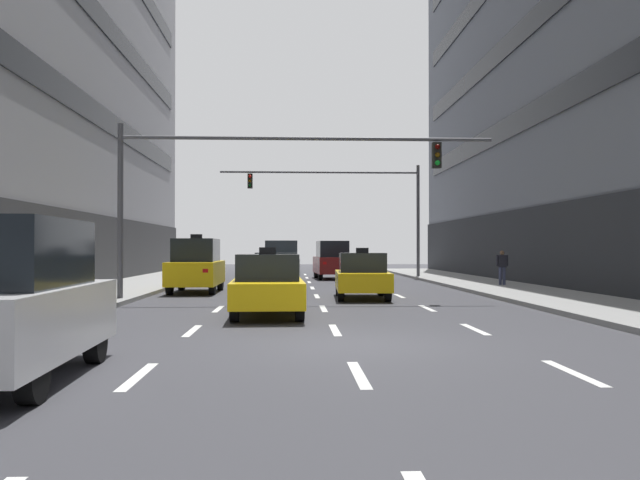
{
  "coord_description": "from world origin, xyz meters",
  "views": [
    {
      "loc": [
        -0.93,
        -12.19,
        1.74
      ],
      "look_at": [
        0.18,
        13.44,
        2.05
      ],
      "focal_mm": 37.62,
      "sensor_mm": 36.0,
      "label": 1
    }
  ],
  "objects_px": {
    "car_driving_1": "(282,262)",
    "pedestrian_0": "(502,265)",
    "traffic_signal_0": "(251,172)",
    "traffic_signal_1": "(355,196)",
    "car_driving_5": "(6,300)",
    "car_driving_2": "(332,260)",
    "taxi_driving_0": "(268,286)",
    "taxi_driving_6": "(196,266)",
    "car_driving_4": "(276,273)",
    "taxi_driving_3": "(362,276)"
  },
  "relations": [
    {
      "from": "car_driving_5",
      "to": "pedestrian_0",
      "type": "xyz_separation_m",
      "value": [
        12.93,
        19.92,
        -0.07
      ]
    },
    {
      "from": "taxi_driving_6",
      "to": "traffic_signal_0",
      "type": "bearing_deg",
      "value": -62.94
    },
    {
      "from": "taxi_driving_3",
      "to": "car_driving_4",
      "type": "xyz_separation_m",
      "value": [
        -3.01,
        2.64,
        -0.0
      ]
    },
    {
      "from": "car_driving_5",
      "to": "traffic_signal_1",
      "type": "relative_size",
      "value": 0.39
    },
    {
      "from": "taxi_driving_0",
      "to": "car_driving_2",
      "type": "distance_m",
      "value": 20.87
    },
    {
      "from": "car_driving_1",
      "to": "traffic_signal_1",
      "type": "relative_size",
      "value": 0.38
    },
    {
      "from": "taxi_driving_0",
      "to": "car_driving_5",
      "type": "bearing_deg",
      "value": -110.86
    },
    {
      "from": "traffic_signal_0",
      "to": "taxi_driving_6",
      "type": "bearing_deg",
      "value": 117.06
    },
    {
      "from": "car_driving_1",
      "to": "taxi_driving_3",
      "type": "height_order",
      "value": "car_driving_1"
    },
    {
      "from": "car_driving_2",
      "to": "traffic_signal_1",
      "type": "distance_m",
      "value": 3.93
    },
    {
      "from": "car_driving_2",
      "to": "traffic_signal_0",
      "type": "distance_m",
      "value": 16.78
    },
    {
      "from": "car_driving_2",
      "to": "car_driving_5",
      "type": "distance_m",
      "value": 29.49
    },
    {
      "from": "car_driving_1",
      "to": "pedestrian_0",
      "type": "relative_size",
      "value": 2.94
    },
    {
      "from": "car_driving_1",
      "to": "taxi_driving_6",
      "type": "distance_m",
      "value": 8.48
    },
    {
      "from": "taxi_driving_3",
      "to": "pedestrian_0",
      "type": "bearing_deg",
      "value": 40.73
    },
    {
      "from": "car_driving_1",
      "to": "car_driving_2",
      "type": "bearing_deg",
      "value": 51.72
    },
    {
      "from": "taxi_driving_6",
      "to": "pedestrian_0",
      "type": "xyz_separation_m",
      "value": [
        12.91,
        2.45,
        -0.06
      ]
    },
    {
      "from": "car_driving_5",
      "to": "traffic_signal_0",
      "type": "distance_m",
      "value": 13.38
    },
    {
      "from": "taxi_driving_0",
      "to": "taxi_driving_6",
      "type": "height_order",
      "value": "taxi_driving_6"
    },
    {
      "from": "taxi_driving_0",
      "to": "car_driving_4",
      "type": "bearing_deg",
      "value": 89.75
    },
    {
      "from": "taxi_driving_3",
      "to": "taxi_driving_6",
      "type": "bearing_deg",
      "value": 151.32
    },
    {
      "from": "taxi_driving_0",
      "to": "car_driving_4",
      "type": "relative_size",
      "value": 1.02
    },
    {
      "from": "taxi_driving_6",
      "to": "car_driving_2",
      "type": "bearing_deg",
      "value": 62.08
    },
    {
      "from": "taxi_driving_0",
      "to": "taxi_driving_3",
      "type": "height_order",
      "value": "taxi_driving_0"
    },
    {
      "from": "car_driving_2",
      "to": "taxi_driving_3",
      "type": "relative_size",
      "value": 1.05
    },
    {
      "from": "car_driving_4",
      "to": "car_driving_5",
      "type": "xyz_separation_m",
      "value": [
        -3.16,
        -16.74,
        0.28
      ]
    },
    {
      "from": "pedestrian_0",
      "to": "car_driving_4",
      "type": "bearing_deg",
      "value": -161.97
    },
    {
      "from": "taxi_driving_6",
      "to": "pedestrian_0",
      "type": "height_order",
      "value": "taxi_driving_6"
    },
    {
      "from": "traffic_signal_0",
      "to": "traffic_signal_1",
      "type": "xyz_separation_m",
      "value": [
        4.98,
        16.63,
        0.51
      ]
    },
    {
      "from": "car_driving_2",
      "to": "car_driving_4",
      "type": "bearing_deg",
      "value": -103.42
    },
    {
      "from": "car_driving_4",
      "to": "traffic_signal_1",
      "type": "xyz_separation_m",
      "value": [
        4.23,
        12.67,
        3.95
      ]
    },
    {
      "from": "taxi_driving_0",
      "to": "car_driving_2",
      "type": "height_order",
      "value": "car_driving_2"
    },
    {
      "from": "car_driving_4",
      "to": "taxi_driving_6",
      "type": "height_order",
      "value": "taxi_driving_6"
    },
    {
      "from": "car_driving_1",
      "to": "traffic_signal_0",
      "type": "xyz_separation_m",
      "value": [
        -0.84,
        -12.53,
        3.16
      ]
    },
    {
      "from": "car_driving_1",
      "to": "car_driving_5",
      "type": "distance_m",
      "value": 25.51
    },
    {
      "from": "car_driving_1",
      "to": "traffic_signal_0",
      "type": "bearing_deg",
      "value": -93.82
    },
    {
      "from": "car_driving_2",
      "to": "taxi_driving_6",
      "type": "xyz_separation_m",
      "value": [
        -6.04,
        -11.39,
        -0.02
      ]
    },
    {
      "from": "car_driving_2",
      "to": "car_driving_1",
      "type": "bearing_deg",
      "value": -128.28
    },
    {
      "from": "car_driving_2",
      "to": "pedestrian_0",
      "type": "bearing_deg",
      "value": -52.41
    },
    {
      "from": "traffic_signal_1",
      "to": "car_driving_1",
      "type": "bearing_deg",
      "value": -135.22
    },
    {
      "from": "traffic_signal_0",
      "to": "pedestrian_0",
      "type": "xyz_separation_m",
      "value": [
        10.52,
        7.14,
        -3.22
      ]
    },
    {
      "from": "taxi_driving_0",
      "to": "car_driving_1",
      "type": "xyz_separation_m",
      "value": [
        0.12,
        17.11,
        0.27
      ]
    },
    {
      "from": "taxi_driving_6",
      "to": "car_driving_4",
      "type": "bearing_deg",
      "value": -13.04
    },
    {
      "from": "car_driving_1",
      "to": "taxi_driving_6",
      "type": "xyz_separation_m",
      "value": [
        -3.23,
        -7.84,
        -0.0
      ]
    },
    {
      "from": "traffic_signal_1",
      "to": "pedestrian_0",
      "type": "xyz_separation_m",
      "value": [
        5.54,
        -9.49,
        -3.73
      ]
    },
    {
      "from": "traffic_signal_1",
      "to": "taxi_driving_3",
      "type": "bearing_deg",
      "value": -94.55
    },
    {
      "from": "car_driving_1",
      "to": "traffic_signal_1",
      "type": "height_order",
      "value": "traffic_signal_1"
    },
    {
      "from": "car_driving_4",
      "to": "car_driving_5",
      "type": "height_order",
      "value": "car_driving_5"
    },
    {
      "from": "car_driving_5",
      "to": "pedestrian_0",
      "type": "relative_size",
      "value": 2.98
    },
    {
      "from": "taxi_driving_0",
      "to": "pedestrian_0",
      "type": "xyz_separation_m",
      "value": [
        9.81,
        11.73,
        0.21
      ]
    }
  ]
}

